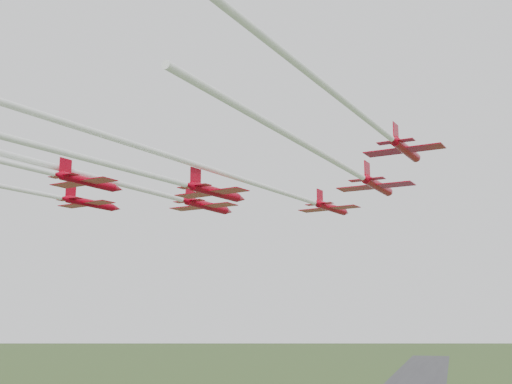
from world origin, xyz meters
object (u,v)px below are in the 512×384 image
(jet_row2_right, at_px, (347,168))
(jet_row3_left, at_px, (30,192))
(jet_lead, at_px, (272,189))
(jet_row2_left, at_px, (163,194))
(jet_row3_mid, at_px, (116,166))
(jet_row3_right, at_px, (361,114))

(jet_row2_right, bearing_deg, jet_row3_left, -161.95)
(jet_lead, height_order, jet_row2_left, jet_lead)
(jet_row2_left, bearing_deg, jet_row2_right, 8.01)
(jet_row2_right, distance_m, jet_row3_left, 39.12)
(jet_row3_mid, bearing_deg, jet_row3_right, 17.24)
(jet_lead, relative_size, jet_row3_left, 1.46)
(jet_row2_right, bearing_deg, jet_row2_left, -174.00)
(jet_lead, height_order, jet_row3_right, jet_row3_right)
(jet_row3_mid, bearing_deg, jet_lead, 90.18)
(jet_row3_left, height_order, jet_row3_mid, jet_row3_left)
(jet_row2_right, bearing_deg, jet_lead, 156.30)
(jet_row3_mid, relative_size, jet_row3_right, 1.09)
(jet_row3_right, bearing_deg, jet_row3_left, 173.83)
(jet_row2_right, relative_size, jet_row3_right, 0.97)
(jet_row3_left, bearing_deg, jet_row2_right, 21.99)
(jet_row2_right, xyz_separation_m, jet_row3_mid, (-18.88, -18.98, -2.74))
(jet_row2_left, height_order, jet_row2_right, jet_row2_right)
(jet_row2_left, xyz_separation_m, jet_row3_right, (28.12, -20.88, 1.66))
(jet_lead, distance_m, jet_row3_right, 30.46)
(jet_row2_left, relative_size, jet_row2_right, 0.92)
(jet_row3_left, relative_size, jet_row3_mid, 0.77)
(jet_row2_left, bearing_deg, jet_row3_left, -141.98)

